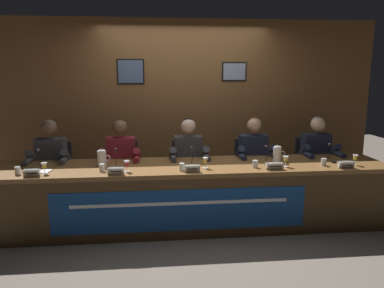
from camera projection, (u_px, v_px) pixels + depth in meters
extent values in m
plane|color=#70665B|center=(192.00, 224.00, 4.46)|extent=(12.00, 12.00, 0.00)
cube|color=brown|center=(183.00, 108.00, 5.54)|extent=(5.87, 0.12, 2.60)
cube|color=black|center=(131.00, 72.00, 5.30)|extent=(0.39, 0.02, 0.36)
cube|color=slate|center=(131.00, 72.00, 5.29)|extent=(0.35, 0.01, 0.32)
cube|color=black|center=(234.00, 72.00, 5.45)|extent=(0.37, 0.02, 0.28)
cube|color=#8C99AD|center=(234.00, 72.00, 5.44)|extent=(0.33, 0.01, 0.24)
cube|color=brown|center=(192.00, 167.00, 4.32)|extent=(4.67, 0.85, 0.05)
cube|color=#4C341B|center=(196.00, 209.00, 3.99)|extent=(4.61, 0.04, 0.70)
cube|color=#4C341B|center=(371.00, 191.00, 4.62)|extent=(0.08, 0.77, 0.70)
cube|color=#19478C|center=(181.00, 210.00, 3.96)|extent=(2.78, 0.01, 0.47)
cube|color=white|center=(181.00, 203.00, 3.94)|extent=(2.36, 0.00, 0.04)
cylinder|color=black|center=(57.00, 212.00, 4.80)|extent=(0.44, 0.44, 0.02)
cylinder|color=black|center=(55.00, 196.00, 4.76)|extent=(0.05, 0.05, 0.43)
cube|color=#232328|center=(54.00, 179.00, 4.71)|extent=(0.44, 0.44, 0.03)
cube|color=#232328|center=(57.00, 158.00, 4.86)|extent=(0.40, 0.05, 0.44)
cylinder|color=black|center=(39.00, 206.00, 4.40)|extent=(0.10, 0.10, 0.48)
cylinder|color=black|center=(56.00, 205.00, 4.42)|extent=(0.10, 0.10, 0.48)
cylinder|color=black|center=(41.00, 179.00, 4.49)|extent=(0.13, 0.34, 0.13)
cylinder|color=black|center=(58.00, 179.00, 4.51)|extent=(0.13, 0.34, 0.13)
cube|color=#38383D|center=(52.00, 157.00, 4.62)|extent=(0.36, 0.20, 0.48)
sphere|color=brown|center=(49.00, 128.00, 4.53)|extent=(0.19, 0.19, 0.19)
sphere|color=gray|center=(49.00, 127.00, 4.54)|extent=(0.17, 0.17, 0.17)
cylinder|color=#38383D|center=(32.00, 158.00, 4.50)|extent=(0.09, 0.30, 0.25)
cylinder|color=#38383D|center=(67.00, 157.00, 4.54)|extent=(0.09, 0.30, 0.25)
cylinder|color=#38383D|center=(27.00, 161.00, 4.35)|extent=(0.07, 0.24, 0.07)
cylinder|color=#38383D|center=(64.00, 161.00, 4.39)|extent=(0.07, 0.24, 0.07)
cube|color=white|center=(31.00, 173.00, 3.80)|extent=(0.17, 0.03, 0.08)
cube|color=white|center=(32.00, 172.00, 3.83)|extent=(0.17, 0.03, 0.08)
cube|color=black|center=(31.00, 173.00, 3.80)|extent=(0.12, 0.01, 0.01)
cylinder|color=white|center=(45.00, 174.00, 3.92)|extent=(0.06, 0.06, 0.00)
cylinder|color=white|center=(45.00, 171.00, 3.92)|extent=(0.01, 0.01, 0.05)
cone|color=white|center=(44.00, 166.00, 3.90)|extent=(0.06, 0.06, 0.06)
cylinder|color=yellow|center=(44.00, 166.00, 3.91)|extent=(0.04, 0.04, 0.04)
cylinder|color=silver|center=(18.00, 171.00, 3.89)|extent=(0.06, 0.06, 0.08)
cylinder|color=silver|center=(18.00, 172.00, 3.89)|extent=(0.05, 0.05, 0.05)
cylinder|color=black|center=(36.00, 169.00, 4.06)|extent=(0.06, 0.06, 0.02)
cylinder|color=black|center=(37.00, 159.00, 4.11)|extent=(0.01, 0.13, 0.18)
sphere|color=#2D2D2D|center=(38.00, 150.00, 4.15)|extent=(0.03, 0.03, 0.03)
cylinder|color=black|center=(123.00, 210.00, 4.88)|extent=(0.44, 0.44, 0.02)
cylinder|color=black|center=(123.00, 194.00, 4.84)|extent=(0.05, 0.05, 0.43)
cube|color=#232328|center=(122.00, 177.00, 4.80)|extent=(0.44, 0.44, 0.03)
cube|color=#232328|center=(123.00, 157.00, 4.95)|extent=(0.40, 0.05, 0.44)
cylinder|color=black|center=(112.00, 203.00, 4.49)|extent=(0.10, 0.10, 0.48)
cylinder|color=black|center=(129.00, 203.00, 4.51)|extent=(0.10, 0.10, 0.48)
cylinder|color=black|center=(113.00, 177.00, 4.58)|extent=(0.13, 0.34, 0.13)
cylinder|color=black|center=(129.00, 177.00, 4.60)|extent=(0.13, 0.34, 0.13)
cube|color=maroon|center=(121.00, 155.00, 4.71)|extent=(0.36, 0.20, 0.48)
sphere|color=brown|center=(120.00, 127.00, 4.62)|extent=(0.19, 0.19, 0.19)
sphere|color=#331E0F|center=(120.00, 126.00, 4.63)|extent=(0.17, 0.17, 0.17)
cylinder|color=maroon|center=(104.00, 156.00, 4.59)|extent=(0.09, 0.30, 0.25)
cylinder|color=maroon|center=(137.00, 155.00, 4.63)|extent=(0.09, 0.30, 0.25)
cylinder|color=maroon|center=(102.00, 160.00, 4.43)|extent=(0.07, 0.24, 0.07)
cylinder|color=maroon|center=(137.00, 159.00, 4.47)|extent=(0.07, 0.24, 0.07)
cube|color=white|center=(116.00, 171.00, 3.87)|extent=(0.17, 0.03, 0.08)
cube|color=white|center=(116.00, 171.00, 3.90)|extent=(0.17, 0.03, 0.08)
cube|color=black|center=(116.00, 171.00, 3.86)|extent=(0.12, 0.01, 0.01)
cylinder|color=white|center=(127.00, 171.00, 4.01)|extent=(0.06, 0.06, 0.00)
cylinder|color=white|center=(127.00, 169.00, 4.00)|extent=(0.01, 0.01, 0.05)
cone|color=white|center=(127.00, 164.00, 3.99)|extent=(0.06, 0.06, 0.06)
cylinder|color=#B21E2D|center=(127.00, 164.00, 3.99)|extent=(0.04, 0.04, 0.04)
cylinder|color=silver|center=(102.00, 168.00, 4.01)|extent=(0.06, 0.06, 0.08)
cylinder|color=silver|center=(102.00, 169.00, 4.01)|extent=(0.05, 0.05, 0.05)
cylinder|color=black|center=(115.00, 168.00, 4.12)|extent=(0.06, 0.06, 0.02)
cylinder|color=black|center=(115.00, 158.00, 4.16)|extent=(0.01, 0.13, 0.18)
sphere|color=#2D2D2D|center=(116.00, 149.00, 4.20)|extent=(0.03, 0.03, 0.03)
cylinder|color=black|center=(188.00, 207.00, 4.97)|extent=(0.44, 0.44, 0.02)
cylinder|color=black|center=(188.00, 192.00, 4.93)|extent=(0.05, 0.05, 0.43)
cube|color=#232328|center=(188.00, 176.00, 4.88)|extent=(0.44, 0.44, 0.03)
cube|color=#232328|center=(187.00, 155.00, 5.03)|extent=(0.40, 0.05, 0.44)
cylinder|color=black|center=(183.00, 201.00, 4.58)|extent=(0.10, 0.10, 0.48)
cylinder|color=black|center=(198.00, 200.00, 4.59)|extent=(0.10, 0.10, 0.48)
cylinder|color=black|center=(182.00, 175.00, 4.67)|extent=(0.13, 0.34, 0.13)
cylinder|color=black|center=(197.00, 175.00, 4.69)|extent=(0.13, 0.34, 0.13)
cube|color=#38383D|center=(188.00, 154.00, 4.80)|extent=(0.36, 0.20, 0.48)
sphere|color=beige|center=(188.00, 126.00, 4.70)|extent=(0.19, 0.19, 0.19)
sphere|color=black|center=(188.00, 125.00, 4.72)|extent=(0.17, 0.17, 0.17)
cylinder|color=#38383D|center=(173.00, 155.00, 4.67)|extent=(0.09, 0.30, 0.25)
cylinder|color=#38383D|center=(205.00, 154.00, 4.71)|extent=(0.09, 0.30, 0.25)
cylinder|color=#38383D|center=(173.00, 158.00, 4.52)|extent=(0.07, 0.24, 0.07)
cylinder|color=#38383D|center=(207.00, 157.00, 4.56)|extent=(0.07, 0.24, 0.07)
cube|color=white|center=(192.00, 169.00, 3.97)|extent=(0.17, 0.03, 0.08)
cube|color=white|center=(192.00, 168.00, 4.00)|extent=(0.17, 0.03, 0.08)
cube|color=black|center=(192.00, 169.00, 3.97)|extent=(0.12, 0.01, 0.01)
cylinder|color=white|center=(205.00, 168.00, 4.16)|extent=(0.06, 0.06, 0.00)
cylinder|color=white|center=(205.00, 165.00, 4.15)|extent=(0.01, 0.01, 0.05)
cone|color=white|center=(205.00, 160.00, 4.14)|extent=(0.06, 0.06, 0.06)
cylinder|color=yellow|center=(205.00, 161.00, 4.14)|extent=(0.04, 0.04, 0.04)
cylinder|color=silver|center=(182.00, 167.00, 4.04)|extent=(0.06, 0.06, 0.08)
cylinder|color=silver|center=(182.00, 168.00, 4.04)|extent=(0.05, 0.05, 0.05)
cylinder|color=black|center=(193.00, 166.00, 4.22)|extent=(0.06, 0.06, 0.02)
cylinder|color=black|center=(193.00, 156.00, 4.26)|extent=(0.01, 0.13, 0.18)
sphere|color=#2D2D2D|center=(192.00, 148.00, 4.30)|extent=(0.03, 0.03, 0.03)
cylinder|color=black|center=(251.00, 205.00, 5.06)|extent=(0.44, 0.44, 0.02)
cylinder|color=black|center=(251.00, 190.00, 5.01)|extent=(0.05, 0.05, 0.43)
cube|color=#232328|center=(252.00, 174.00, 4.97)|extent=(0.44, 0.44, 0.03)
cube|color=#232328|center=(248.00, 154.00, 5.12)|extent=(0.40, 0.05, 0.44)
cylinder|color=black|center=(251.00, 198.00, 4.66)|extent=(0.10, 0.10, 0.48)
cylinder|color=black|center=(266.00, 198.00, 4.68)|extent=(0.10, 0.10, 0.48)
cylinder|color=black|center=(248.00, 173.00, 4.75)|extent=(0.13, 0.34, 0.13)
cylinder|color=black|center=(263.00, 173.00, 4.77)|extent=(0.13, 0.34, 0.13)
cube|color=#1E2338|center=(253.00, 153.00, 4.88)|extent=(0.36, 0.20, 0.48)
sphere|color=tan|center=(254.00, 125.00, 4.79)|extent=(0.19, 0.19, 0.19)
sphere|color=#593819|center=(254.00, 124.00, 4.80)|extent=(0.17, 0.17, 0.17)
cylinder|color=#1E2338|center=(239.00, 153.00, 4.76)|extent=(0.09, 0.30, 0.25)
cylinder|color=#1E2338|center=(270.00, 152.00, 4.80)|extent=(0.09, 0.30, 0.25)
cylinder|color=#1E2338|center=(242.00, 156.00, 4.60)|extent=(0.07, 0.24, 0.07)
cylinder|color=#1E2338|center=(274.00, 156.00, 4.65)|extent=(0.07, 0.24, 0.07)
cube|color=white|center=(275.00, 166.00, 4.08)|extent=(0.20, 0.03, 0.08)
cube|color=white|center=(274.00, 166.00, 4.11)|extent=(0.20, 0.03, 0.08)
cube|color=black|center=(275.00, 166.00, 4.07)|extent=(0.14, 0.01, 0.01)
cylinder|color=white|center=(285.00, 167.00, 4.22)|extent=(0.06, 0.06, 0.00)
cylinder|color=white|center=(286.00, 164.00, 4.21)|extent=(0.01, 0.01, 0.05)
cone|color=white|center=(286.00, 159.00, 4.20)|extent=(0.06, 0.06, 0.06)
cylinder|color=yellow|center=(286.00, 160.00, 4.20)|extent=(0.04, 0.04, 0.04)
cylinder|color=silver|center=(255.00, 164.00, 4.18)|extent=(0.06, 0.06, 0.08)
cylinder|color=silver|center=(255.00, 165.00, 4.18)|extent=(0.05, 0.05, 0.05)
cylinder|color=black|center=(269.00, 164.00, 4.29)|extent=(0.06, 0.06, 0.02)
cylinder|color=black|center=(268.00, 155.00, 4.33)|extent=(0.01, 0.13, 0.18)
sphere|color=#2D2D2D|center=(266.00, 146.00, 4.37)|extent=(0.03, 0.03, 0.03)
cylinder|color=black|center=(311.00, 203.00, 5.14)|extent=(0.44, 0.44, 0.02)
cylinder|color=black|center=(312.00, 188.00, 5.10)|extent=(0.05, 0.05, 0.43)
cube|color=#232328|center=(313.00, 172.00, 5.06)|extent=(0.44, 0.44, 0.03)
cube|color=#232328|center=(308.00, 153.00, 5.21)|extent=(0.40, 0.05, 0.44)
cylinder|color=black|center=(316.00, 196.00, 4.75)|extent=(0.10, 0.10, 0.48)
cylinder|color=black|center=(331.00, 196.00, 4.77)|extent=(0.10, 0.10, 0.48)
cylinder|color=black|center=(312.00, 172.00, 4.84)|extent=(0.13, 0.34, 0.13)
cylinder|color=black|center=(327.00, 171.00, 4.86)|extent=(0.13, 0.34, 0.13)
cube|color=#1E2338|center=(315.00, 151.00, 4.97)|extent=(0.36, 0.20, 0.48)
sphere|color=beige|center=(318.00, 124.00, 4.88)|extent=(0.19, 0.19, 0.19)
sphere|color=gray|center=(317.00, 123.00, 4.89)|extent=(0.17, 0.17, 0.17)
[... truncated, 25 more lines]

